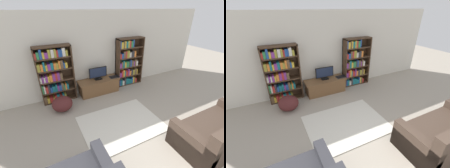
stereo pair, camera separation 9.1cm
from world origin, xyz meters
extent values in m
cube|color=silver|center=(0.00, 4.23, 1.30)|extent=(8.80, 0.06, 2.60)
cube|color=#422D1E|center=(-1.86, 4.03, 0.87)|extent=(0.04, 0.30, 1.73)
cube|color=#422D1E|center=(-0.88, 4.03, 0.87)|extent=(0.04, 0.30, 1.73)
cube|color=#422D1E|center=(-1.37, 4.16, 0.87)|extent=(1.01, 0.04, 1.73)
cube|color=#422D1E|center=(-1.37, 4.03, 1.72)|extent=(1.01, 0.30, 0.04)
cube|color=#422D1E|center=(-1.37, 4.03, 0.02)|extent=(0.98, 0.30, 0.04)
cube|color=brown|center=(-1.81, 4.02, 0.15)|extent=(0.07, 0.24, 0.23)
cube|color=gold|center=(-1.73, 4.02, 0.12)|extent=(0.07, 0.24, 0.16)
cube|color=#B72D28|center=(-1.67, 4.02, 0.13)|extent=(0.04, 0.24, 0.19)
cube|color=#B72D28|center=(-1.62, 4.02, 0.12)|extent=(0.05, 0.24, 0.16)
cube|color=#9E9333|center=(-1.57, 4.02, 0.12)|extent=(0.04, 0.24, 0.16)
cube|color=#B72D28|center=(-1.51, 4.02, 0.14)|extent=(0.06, 0.24, 0.20)
cube|color=#196B75|center=(-1.44, 4.02, 0.14)|extent=(0.08, 0.24, 0.21)
cube|color=#B72D28|center=(-1.36, 4.02, 0.13)|extent=(0.07, 0.24, 0.18)
cube|color=#196B75|center=(-1.29, 4.02, 0.13)|extent=(0.06, 0.24, 0.19)
cube|color=#9E9333|center=(-1.22, 4.02, 0.13)|extent=(0.05, 0.24, 0.18)
cube|color=#422D1E|center=(-1.37, 4.03, 0.36)|extent=(0.98, 0.30, 0.04)
cube|color=#2D7F47|center=(-1.82, 4.02, 0.51)|extent=(0.04, 0.24, 0.25)
cube|color=silver|center=(-1.77, 4.02, 0.50)|extent=(0.04, 0.24, 0.23)
cube|color=#B72D28|center=(-1.72, 4.02, 0.48)|extent=(0.06, 0.24, 0.20)
cube|color=#333338|center=(-1.66, 4.02, 0.51)|extent=(0.05, 0.24, 0.26)
cube|color=#234C99|center=(-1.60, 4.02, 0.46)|extent=(0.05, 0.24, 0.16)
cube|color=#196B75|center=(-1.52, 4.02, 0.47)|extent=(0.08, 0.24, 0.18)
cube|color=#196B75|center=(-1.45, 4.02, 0.49)|extent=(0.05, 0.24, 0.21)
cube|color=#7F338C|center=(-1.40, 4.02, 0.47)|extent=(0.05, 0.24, 0.17)
cube|color=#234C99|center=(-1.33, 4.02, 0.47)|extent=(0.06, 0.24, 0.18)
cube|color=brown|center=(-1.27, 4.02, 0.50)|extent=(0.06, 0.24, 0.23)
cube|color=#2D7F47|center=(-1.21, 4.02, 0.46)|extent=(0.04, 0.24, 0.16)
cube|color=orange|center=(-1.17, 4.02, 0.48)|extent=(0.04, 0.24, 0.20)
cube|color=#196B75|center=(-1.11, 4.02, 0.47)|extent=(0.05, 0.24, 0.17)
cube|color=#422D1E|center=(-1.37, 4.03, 0.71)|extent=(0.98, 0.30, 0.04)
cube|color=silver|center=(-1.82, 4.02, 0.81)|extent=(0.05, 0.24, 0.17)
cube|color=#7F338C|center=(-1.77, 4.02, 0.82)|extent=(0.04, 0.24, 0.18)
cube|color=silver|center=(-1.72, 4.02, 0.81)|extent=(0.04, 0.24, 0.16)
cube|color=#7F338C|center=(-1.67, 4.02, 0.82)|extent=(0.06, 0.24, 0.19)
cube|color=gold|center=(-1.61, 4.02, 0.81)|extent=(0.05, 0.24, 0.17)
cube|color=orange|center=(-1.54, 4.02, 0.83)|extent=(0.07, 0.24, 0.20)
cube|color=#7F338C|center=(-1.47, 4.02, 0.84)|extent=(0.07, 0.24, 0.22)
cube|color=#B72D28|center=(-1.40, 4.02, 0.84)|extent=(0.05, 0.24, 0.23)
cube|color=#7F338C|center=(-1.33, 4.02, 0.84)|extent=(0.06, 0.24, 0.23)
cube|color=brown|center=(-1.26, 4.02, 0.83)|extent=(0.07, 0.24, 0.21)
cube|color=#422D1E|center=(-1.37, 4.03, 1.06)|extent=(0.98, 0.30, 0.04)
cube|color=#9E9333|center=(-1.81, 4.02, 1.18)|extent=(0.07, 0.24, 0.21)
cube|color=orange|center=(-1.73, 4.02, 1.18)|extent=(0.06, 0.24, 0.20)
cube|color=#196B75|center=(-1.66, 4.02, 1.20)|extent=(0.05, 0.24, 0.25)
cube|color=gold|center=(-1.61, 4.02, 1.16)|extent=(0.05, 0.24, 0.17)
cube|color=#7F338C|center=(-1.54, 4.02, 1.17)|extent=(0.08, 0.24, 0.18)
cube|color=#196B75|center=(-1.46, 4.02, 1.18)|extent=(0.07, 0.24, 0.21)
cube|color=orange|center=(-1.38, 4.02, 1.17)|extent=(0.07, 0.24, 0.19)
cube|color=#9E9333|center=(-1.32, 4.02, 1.17)|extent=(0.05, 0.24, 0.18)
cube|color=orange|center=(-1.26, 4.02, 1.20)|extent=(0.05, 0.24, 0.24)
cube|color=brown|center=(-1.19, 4.02, 1.20)|extent=(0.07, 0.24, 0.24)
cube|color=#234C99|center=(-1.13, 4.02, 1.16)|extent=(0.04, 0.24, 0.16)
cube|color=gold|center=(-1.07, 4.02, 1.16)|extent=(0.07, 0.24, 0.16)
cube|color=#422D1E|center=(-1.37, 4.03, 1.40)|extent=(0.98, 0.30, 0.04)
cube|color=#B72D28|center=(-1.82, 4.02, 1.51)|extent=(0.04, 0.24, 0.17)
cube|color=#2D7F47|center=(-1.76, 4.02, 1.52)|extent=(0.07, 0.24, 0.19)
cube|color=#234C99|center=(-1.69, 4.02, 1.55)|extent=(0.06, 0.24, 0.26)
cube|color=gold|center=(-1.63, 4.02, 1.51)|extent=(0.05, 0.24, 0.18)
cube|color=#7F338C|center=(-1.55, 4.02, 1.50)|extent=(0.08, 0.24, 0.16)
cube|color=#9E9333|center=(-1.47, 4.02, 1.54)|extent=(0.07, 0.24, 0.23)
cube|color=silver|center=(-1.39, 4.02, 1.53)|extent=(0.08, 0.24, 0.22)
cube|color=#9E9333|center=(-1.32, 4.02, 1.54)|extent=(0.05, 0.24, 0.23)
cube|color=#B72D28|center=(-1.27, 4.02, 1.52)|extent=(0.04, 0.24, 0.19)
cube|color=#234C99|center=(-1.21, 4.02, 1.53)|extent=(0.05, 0.24, 0.21)
cube|color=#234C99|center=(-1.16, 4.02, 1.52)|extent=(0.04, 0.24, 0.20)
cube|color=silver|center=(-1.09, 4.02, 1.54)|extent=(0.08, 0.24, 0.24)
cube|color=#9E9333|center=(-1.01, 4.02, 1.51)|extent=(0.06, 0.24, 0.17)
cube|color=#422D1E|center=(0.71, 4.03, 0.87)|extent=(0.04, 0.30, 1.73)
cube|color=#422D1E|center=(1.68, 4.03, 0.87)|extent=(0.04, 0.30, 1.73)
cube|color=#422D1E|center=(1.19, 4.16, 0.87)|extent=(1.01, 0.04, 1.73)
cube|color=#422D1E|center=(1.19, 4.03, 1.72)|extent=(1.01, 0.30, 0.04)
cube|color=#422D1E|center=(1.19, 4.03, 0.02)|extent=(0.98, 0.30, 0.04)
cube|color=#234C99|center=(0.75, 4.02, 0.14)|extent=(0.06, 0.24, 0.22)
cube|color=#196B75|center=(0.82, 4.02, 0.14)|extent=(0.07, 0.24, 0.22)
cube|color=silver|center=(0.90, 4.02, 0.12)|extent=(0.08, 0.24, 0.17)
cube|color=#333338|center=(0.98, 4.02, 0.16)|extent=(0.07, 0.24, 0.26)
cube|color=#196B75|center=(1.04, 4.02, 0.15)|extent=(0.05, 0.24, 0.22)
cube|color=#196B75|center=(1.10, 4.02, 0.15)|extent=(0.04, 0.24, 0.22)
cube|color=#196B75|center=(1.16, 4.02, 0.14)|extent=(0.07, 0.24, 0.20)
cube|color=#196B75|center=(1.24, 4.02, 0.12)|extent=(0.06, 0.24, 0.16)
cube|color=#234C99|center=(1.29, 4.02, 0.16)|extent=(0.04, 0.24, 0.24)
cube|color=gold|center=(1.35, 4.02, 0.16)|extent=(0.05, 0.24, 0.24)
cube|color=brown|center=(1.40, 4.02, 0.13)|extent=(0.05, 0.24, 0.20)
cube|color=#B72D28|center=(1.46, 4.02, 0.12)|extent=(0.06, 0.24, 0.16)
cube|color=#422D1E|center=(1.19, 4.03, 0.36)|extent=(0.98, 0.30, 0.04)
cube|color=#7F338C|center=(0.76, 4.02, 0.47)|extent=(0.08, 0.24, 0.17)
cube|color=#B72D28|center=(0.85, 4.02, 0.50)|extent=(0.06, 0.24, 0.24)
cube|color=gold|center=(0.91, 4.02, 0.51)|extent=(0.05, 0.24, 0.25)
cube|color=#196B75|center=(0.96, 4.02, 0.49)|extent=(0.04, 0.24, 0.21)
cube|color=#B72D28|center=(1.01, 4.02, 0.50)|extent=(0.05, 0.24, 0.23)
cube|color=#B72D28|center=(1.06, 4.02, 0.47)|extent=(0.04, 0.24, 0.18)
cube|color=#7F338C|center=(1.12, 4.02, 0.51)|extent=(0.05, 0.24, 0.25)
cube|color=orange|center=(1.18, 4.02, 0.47)|extent=(0.07, 0.24, 0.18)
cube|color=#333338|center=(1.26, 4.02, 0.49)|extent=(0.07, 0.24, 0.21)
cube|color=#9E9333|center=(1.34, 4.02, 0.48)|extent=(0.07, 0.24, 0.19)
cube|color=brown|center=(1.42, 4.02, 0.50)|extent=(0.08, 0.24, 0.23)
cube|color=gold|center=(1.49, 4.02, 0.48)|extent=(0.04, 0.24, 0.19)
cube|color=#422D1E|center=(1.19, 4.03, 0.71)|extent=(0.98, 0.30, 0.04)
cube|color=#7F338C|center=(0.76, 4.02, 0.82)|extent=(0.07, 0.24, 0.18)
cube|color=brown|center=(0.83, 4.02, 0.84)|extent=(0.05, 0.24, 0.23)
cube|color=#196B75|center=(0.89, 4.02, 0.86)|extent=(0.06, 0.24, 0.25)
cube|color=gold|center=(0.96, 4.02, 0.82)|extent=(0.06, 0.24, 0.19)
cube|color=#2D7F47|center=(1.02, 4.02, 0.83)|extent=(0.05, 0.24, 0.20)
cube|color=#2D7F47|center=(1.08, 4.02, 0.83)|extent=(0.05, 0.24, 0.20)
cube|color=#333338|center=(1.13, 4.02, 0.83)|extent=(0.05, 0.24, 0.21)
cube|color=#234C99|center=(1.19, 4.02, 0.85)|extent=(0.06, 0.24, 0.24)
cube|color=brown|center=(1.27, 4.02, 0.84)|extent=(0.08, 0.24, 0.21)
cube|color=#7F338C|center=(1.33, 4.02, 0.82)|extent=(0.04, 0.24, 0.18)
cube|color=brown|center=(1.38, 4.02, 0.85)|extent=(0.06, 0.24, 0.24)
cube|color=silver|center=(1.45, 4.02, 0.81)|extent=(0.07, 0.24, 0.17)
cube|color=#422D1E|center=(1.19, 4.03, 1.06)|extent=(0.98, 0.30, 0.04)
cube|color=#B72D28|center=(0.76, 4.02, 1.16)|extent=(0.07, 0.24, 0.16)
cube|color=#234C99|center=(0.83, 4.02, 1.16)|extent=(0.07, 0.24, 0.18)
cube|color=brown|center=(0.91, 4.02, 1.20)|extent=(0.06, 0.24, 0.25)
cube|color=#B72D28|center=(0.97, 4.02, 1.19)|extent=(0.05, 0.24, 0.23)
cube|color=#9E9333|center=(1.03, 4.02, 1.20)|extent=(0.05, 0.24, 0.25)
cube|color=#9E9333|center=(1.09, 4.02, 1.20)|extent=(0.04, 0.24, 0.25)
cube|color=silver|center=(1.15, 4.02, 1.17)|extent=(0.07, 0.24, 0.18)
cube|color=#333338|center=(1.22, 4.02, 1.18)|extent=(0.04, 0.24, 0.20)
cube|color=#333338|center=(1.27, 4.02, 1.19)|extent=(0.06, 0.24, 0.22)
cube|color=orange|center=(1.34, 4.02, 1.18)|extent=(0.07, 0.24, 0.21)
cube|color=#422D1E|center=(1.19, 4.03, 1.40)|extent=(0.98, 0.30, 0.04)
cube|color=#234C99|center=(0.74, 4.02, 1.55)|extent=(0.04, 0.24, 0.25)
cube|color=gold|center=(0.81, 4.02, 1.53)|extent=(0.08, 0.24, 0.21)
cube|color=brown|center=(0.88, 4.02, 1.54)|extent=(0.04, 0.24, 0.24)
cube|color=gold|center=(0.93, 4.02, 1.54)|extent=(0.05, 0.24, 0.23)
cube|color=#196B75|center=(0.99, 4.02, 1.53)|extent=(0.06, 0.24, 0.22)
cube|color=#9E9333|center=(1.06, 4.02, 1.55)|extent=(0.07, 0.24, 0.25)
cube|color=#B72D28|center=(1.12, 4.02, 1.54)|extent=(0.05, 0.24, 0.23)
cube|color=#2D7F47|center=(1.19, 4.02, 1.53)|extent=(0.07, 0.24, 0.22)
cube|color=#234C99|center=(1.25, 4.02, 1.55)|extent=(0.04, 0.24, 0.26)
cube|color=brown|center=(-0.09, 3.91, 0.22)|extent=(1.31, 0.50, 0.45)
cube|color=brown|center=(-0.09, 3.91, 0.47)|extent=(1.39, 0.53, 0.04)
cube|color=black|center=(-0.09, 3.94, 0.50)|extent=(0.24, 0.16, 0.03)
cylinder|color=black|center=(-0.09, 3.94, 0.54)|extent=(0.04, 0.04, 0.05)
cube|color=black|center=(-0.09, 3.94, 0.74)|extent=(0.62, 0.04, 0.35)
cube|color=#19233D|center=(-0.09, 3.92, 0.74)|extent=(0.57, 0.00, 0.31)
cube|color=#28282D|center=(0.48, 3.85, 0.50)|extent=(0.34, 0.22, 0.02)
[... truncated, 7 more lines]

